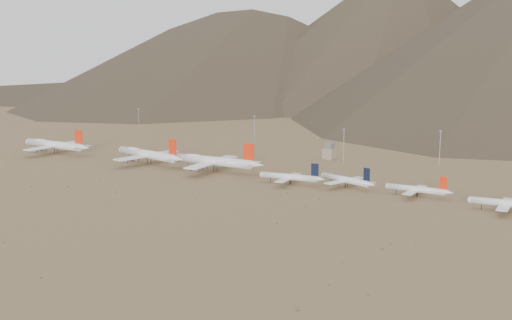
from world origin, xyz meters
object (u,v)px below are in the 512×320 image
Objects in this scene: widebody_centre at (148,154)px; control_tower at (329,152)px; narrowbody_a at (291,177)px; narrowbody_b at (347,180)px; widebody_west at (55,145)px; widebody_east at (214,161)px.

widebody_centre is 5.76× the size of control_tower.
narrowbody_a is 96.58m from control_tower.
narrowbody_b is at bearing 9.20° from narrowbody_a.
control_tower is at bearing 24.97° from widebody_west.
narrowbody_b is at bearing -56.42° from control_tower.
widebody_east is 96.71m from control_tower.
widebody_east reaches higher than widebody_west.
narrowbody_a is 1.03× the size of narrowbody_b.
control_tower is (189.32, 95.53, -1.68)m from widebody_west.
widebody_west is at bearing -160.83° from narrowbody_b.
widebody_west is 1.58× the size of narrowbody_a.
widebody_centre reaches higher than narrowbody_b.
widebody_east is at bearing 1.54° from widebody_west.
narrowbody_b is (97.54, 3.78, -2.70)m from widebody_east.
widebody_centre reaches higher than control_tower.
narrowbody_b is at bearing -2.60° from widebody_east.
widebody_west reaches higher than narrowbody_a.
widebody_centre is 1.60× the size of narrowbody_a.
widebody_centre is at bearing -161.17° from narrowbody_b.
widebody_centre is 0.96× the size of widebody_east.
widebody_centre reaches higher than widebody_west.
widebody_west is at bearing 178.53° from widebody_east.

